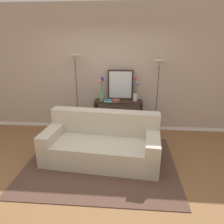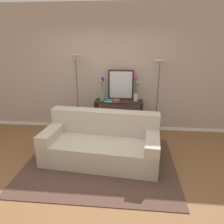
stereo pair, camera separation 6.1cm
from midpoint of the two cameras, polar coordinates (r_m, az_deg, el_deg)
ground_plane at (r=3.74m, az=-4.71°, el=-16.56°), size 16.00×16.00×0.02m
back_wall at (r=5.09m, az=-1.13°, el=11.36°), size 12.00×0.15×2.95m
area_rug at (r=3.99m, az=-2.77°, el=-13.67°), size 2.70×2.14×0.01m
couch at (r=3.97m, az=-2.42°, el=-8.73°), size 2.18×1.14×0.88m
console_table at (r=4.94m, az=2.20°, el=0.12°), size 1.11×0.35×0.82m
floor_lamp_left at (r=4.81m, az=-9.39°, el=10.45°), size 0.28×0.28×1.85m
floor_lamp_right at (r=4.71m, az=13.05°, el=9.08°), size 0.28×0.28×1.75m
wall_mirror at (r=4.91m, az=2.79°, el=7.41°), size 0.59×0.02×0.69m
vase_tall_flowers at (r=4.80m, az=-2.34°, el=6.22°), size 0.13×0.11×0.57m
vase_short_flowers at (r=4.81m, az=6.97°, el=5.86°), size 0.13×0.11×0.59m
fruit_bowl at (r=4.75m, az=1.53°, el=3.10°), size 0.19×0.19×0.06m
book_stack at (r=4.77m, az=-0.53°, el=3.09°), size 0.21×0.16×0.06m
book_row_under_console at (r=5.14m, az=-0.65°, el=-5.03°), size 0.41×0.18×0.13m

